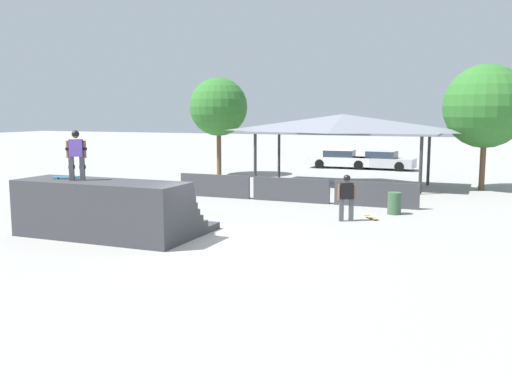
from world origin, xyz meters
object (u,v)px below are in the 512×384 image
tree_beside_pavilion (486,106)px  trash_bin (394,203)px  bystander_walking (347,194)px  skateboard_on_ground (371,217)px  parked_car_white (341,160)px  parked_car_silver (383,161)px  tree_far_back (219,107)px  skater_on_deck (76,152)px  skateboard_on_deck (66,177)px

tree_beside_pavilion → trash_bin: 9.91m
bystander_walking → skateboard_on_ground: (0.75, 0.79, -0.93)m
tree_beside_pavilion → parked_car_white: bearing=137.6°
bystander_walking → parked_car_silver: size_ratio=0.39×
parked_car_white → parked_car_silver: same height
tree_far_back → parked_car_white: 10.13m
bystander_walking → parked_car_white: bearing=-100.2°
tree_far_back → parked_car_white: bearing=51.5°
skateboard_on_ground → tree_far_back: 16.61m
bystander_walking → tree_far_back: size_ratio=0.28×
skateboard_on_ground → parked_car_silver: bearing=-29.1°
skater_on_deck → skateboard_on_ground: bearing=11.6°
tree_beside_pavilion → tree_far_back: (-15.26, 1.15, 0.03)m
tree_far_back → parked_car_white: size_ratio=1.32×
tree_beside_pavilion → parked_car_silver: 11.35m
bystander_walking → tree_far_back: bearing=-72.3°
skateboard_on_deck → parked_car_white: size_ratio=0.19×
skater_on_deck → skateboard_on_ground: (7.94, 6.54, -2.63)m
skateboard_on_deck → parked_car_silver: size_ratio=0.20×
skateboard_on_deck → trash_bin: bearing=21.5°
trash_bin → skater_on_deck: bearing=-137.6°
bystander_walking → skateboard_on_deck: bearing=10.8°
skater_on_deck → tree_far_back: size_ratio=0.26×
bystander_walking → tree_far_back: tree_far_back is taller
parked_car_silver → skateboard_on_ground: bearing=-77.1°
trash_bin → skateboard_on_deck: bearing=-140.2°
skater_on_deck → skateboard_on_deck: size_ratio=1.79×
parked_car_silver → parked_car_white: bearing=-174.4°
bystander_walking → parked_car_silver: bearing=-108.6°
skateboard_on_deck → bystander_walking: (7.78, 5.56, -0.86)m
parked_car_white → parked_car_silver: size_ratio=1.05×
skater_on_deck → parked_car_silver: 25.71m
tree_far_back → trash_bin: 16.16m
bystander_walking → tree_far_back: 16.44m
skater_on_deck → tree_far_back: tree_far_back is taller
skateboard_on_deck → tree_far_back: (-3.10, 17.45, 2.37)m
skateboard_on_deck → skateboard_on_ground: size_ratio=1.14×
skater_on_deck → parked_car_silver: (5.12, 25.11, -2.08)m
tree_beside_pavilion → tree_far_back: 15.31m
skateboard_on_deck → parked_car_white: 25.04m
tree_beside_pavilion → parked_car_white: 13.19m
skater_on_deck → parked_car_white: (2.19, 25.05, -2.08)m
bystander_walking → trash_bin: (1.39, 2.08, -0.56)m
tree_beside_pavilion → skateboard_on_deck: bearing=-126.7°
skateboard_on_ground → skater_on_deck: bearing=91.8°
skateboard_on_deck → parked_car_silver: skateboard_on_deck is taller
tree_far_back → trash_bin: bearing=-38.7°
tree_beside_pavilion → trash_bin: tree_beside_pavilion is taller
skateboard_on_deck → trash_bin: 12.02m
skateboard_on_deck → bystander_walking: bearing=17.2°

